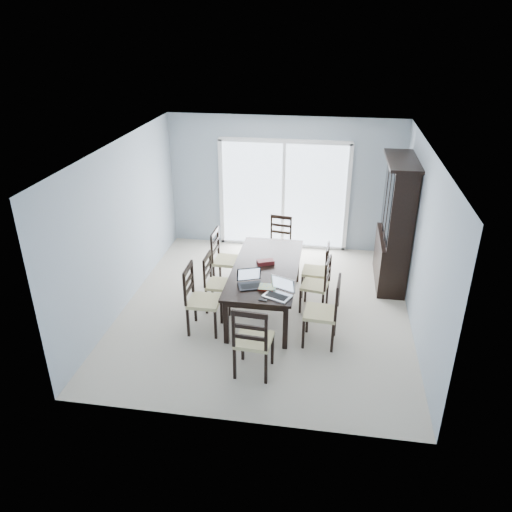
# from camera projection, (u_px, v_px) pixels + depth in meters

# --- Properties ---
(floor) EXTENTS (5.00, 5.00, 0.00)m
(floor) POSITION_uv_depth(u_px,v_px,m) (265.00, 308.00, 8.01)
(floor) COLOR beige
(floor) RESTS_ON ground
(ceiling) EXTENTS (5.00, 5.00, 0.00)m
(ceiling) POSITION_uv_depth(u_px,v_px,m) (267.00, 148.00, 6.88)
(ceiling) COLOR white
(ceiling) RESTS_ON back_wall
(back_wall) EXTENTS (4.50, 0.02, 2.60)m
(back_wall) POSITION_uv_depth(u_px,v_px,m) (284.00, 184.00, 9.67)
(back_wall) COLOR #8F9EAB
(back_wall) RESTS_ON floor
(wall_left) EXTENTS (0.02, 5.00, 2.60)m
(wall_left) POSITION_uv_depth(u_px,v_px,m) (123.00, 225.00, 7.76)
(wall_left) COLOR #8F9EAB
(wall_left) RESTS_ON floor
(wall_right) EXTENTS (0.02, 5.00, 2.60)m
(wall_right) POSITION_uv_depth(u_px,v_px,m) (422.00, 244.00, 7.13)
(wall_right) COLOR #8F9EAB
(wall_right) RESTS_ON floor
(balcony) EXTENTS (4.50, 2.00, 0.10)m
(balcony) POSITION_uv_depth(u_px,v_px,m) (287.00, 229.00, 11.15)
(balcony) COLOR gray
(balcony) RESTS_ON ground
(railing) EXTENTS (4.50, 0.06, 1.10)m
(railing) POSITION_uv_depth(u_px,v_px,m) (292.00, 189.00, 11.77)
(railing) COLOR #99999E
(railing) RESTS_ON balcony
(dining_table) EXTENTS (1.00, 2.20, 0.75)m
(dining_table) POSITION_uv_depth(u_px,v_px,m) (266.00, 271.00, 7.72)
(dining_table) COLOR black
(dining_table) RESTS_ON floor
(china_hutch) EXTENTS (0.50, 1.38, 2.20)m
(china_hutch) POSITION_uv_depth(u_px,v_px,m) (395.00, 225.00, 8.37)
(china_hutch) COLOR black
(china_hutch) RESTS_ON floor
(sliding_door) EXTENTS (2.52, 0.05, 2.18)m
(sliding_door) POSITION_uv_depth(u_px,v_px,m) (283.00, 195.00, 9.74)
(sliding_door) COLOR silver
(sliding_door) RESTS_ON floor
(chair_left_near) EXTENTS (0.47, 0.45, 1.20)m
(chair_left_near) POSITION_uv_depth(u_px,v_px,m) (197.00, 292.00, 7.22)
(chair_left_near) COLOR black
(chair_left_near) RESTS_ON floor
(chair_left_mid) EXTENTS (0.42, 0.41, 1.07)m
(chair_left_mid) POSITION_uv_depth(u_px,v_px,m) (214.00, 276.00, 7.79)
(chair_left_mid) COLOR black
(chair_left_mid) RESTS_ON floor
(chair_left_far) EXTENTS (0.47, 0.46, 1.18)m
(chair_left_far) POSITION_uv_depth(u_px,v_px,m) (222.00, 253.00, 8.45)
(chair_left_far) COLOR black
(chair_left_far) RESTS_ON floor
(chair_right_near) EXTENTS (0.49, 0.48, 1.19)m
(chair_right_near) POSITION_uv_depth(u_px,v_px,m) (328.00, 305.00, 6.90)
(chair_right_near) COLOR black
(chair_right_near) RESTS_ON floor
(chair_right_mid) EXTENTS (0.47, 0.46, 1.05)m
(chair_right_mid) POSITION_uv_depth(u_px,v_px,m) (321.00, 279.00, 7.73)
(chair_right_mid) COLOR black
(chair_right_mid) RESTS_ON floor
(chair_right_far) EXTENTS (0.43, 0.42, 1.05)m
(chair_right_far) POSITION_uv_depth(u_px,v_px,m) (320.00, 265.00, 8.18)
(chair_right_far) COLOR black
(chair_right_far) RESTS_ON floor
(chair_end_near) EXTENTS (0.49, 0.50, 1.21)m
(chair_end_near) POSITION_uv_depth(u_px,v_px,m) (252.00, 335.00, 6.24)
(chair_end_near) COLOR black
(chair_end_near) RESTS_ON floor
(chair_end_far) EXTENTS (0.47, 0.48, 1.10)m
(chair_end_far) POSITION_uv_depth(u_px,v_px,m) (280.00, 236.00, 9.19)
(chair_end_far) COLOR black
(chair_end_far) RESTS_ON floor
(laptop_dark) EXTENTS (0.41, 0.35, 0.24)m
(laptop_dark) POSITION_uv_depth(u_px,v_px,m) (251.00, 283.00, 7.10)
(laptop_dark) COLOR black
(laptop_dark) RESTS_ON dining_table
(laptop_silver) EXTENTS (0.44, 0.38, 0.25)m
(laptop_silver) POSITION_uv_depth(u_px,v_px,m) (277.00, 293.00, 6.84)
(laptop_silver) COLOR #BDBDBF
(laptop_silver) RESTS_ON dining_table
(book_stack) EXTENTS (0.25, 0.19, 0.04)m
(book_stack) POSITION_uv_depth(u_px,v_px,m) (267.00, 288.00, 7.06)
(book_stack) COLOR maroon
(book_stack) RESTS_ON dining_table
(cell_phone) EXTENTS (0.13, 0.08, 0.01)m
(cell_phone) POSITION_uv_depth(u_px,v_px,m) (263.00, 300.00, 6.78)
(cell_phone) COLOR black
(cell_phone) RESTS_ON dining_table
(game_box) EXTENTS (0.29, 0.22, 0.06)m
(game_box) POSITION_uv_depth(u_px,v_px,m) (266.00, 262.00, 7.76)
(game_box) COLOR #4E0F1B
(game_box) RESTS_ON dining_table
(hot_tub) EXTENTS (2.04, 1.82, 1.05)m
(hot_tub) POSITION_uv_depth(u_px,v_px,m) (267.00, 204.00, 10.91)
(hot_tub) COLOR brown
(hot_tub) RESTS_ON balcony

